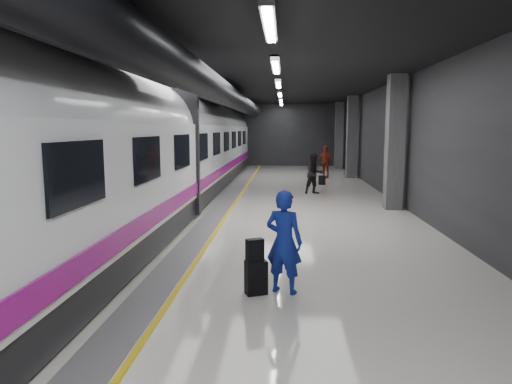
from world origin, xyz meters
name	(u,v)px	position (x,y,z in m)	size (l,w,h in m)	color
ground	(256,219)	(0.00, 0.00, 0.00)	(40.00, 40.00, 0.00)	silver
platform_hall	(249,103)	(-0.29, 0.96, 3.54)	(10.02, 40.02, 4.51)	black
train	(149,150)	(-3.25, 0.00, 2.07)	(3.05, 38.00, 4.05)	black
traveler_main	(284,242)	(0.86, -6.27, 0.87)	(0.63, 0.42, 1.74)	#1918B6
suitcase_main	(256,277)	(0.40, -6.39, 0.28)	(0.35, 0.22, 0.57)	black
shoulder_bag	(255,250)	(0.39, -6.41, 0.76)	(0.28, 0.15, 0.37)	black
traveler_far_a	(314,174)	(2.11, 5.46, 0.85)	(0.82, 0.64, 1.70)	black
traveler_far_b	(325,162)	(3.11, 11.78, 0.90)	(1.05, 0.44, 1.79)	maroon
suitcase_far	(322,180)	(2.69, 8.67, 0.22)	(0.31, 0.20, 0.45)	black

